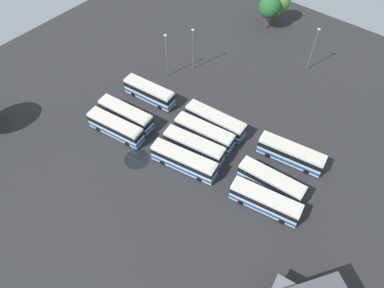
{
  "coord_description": "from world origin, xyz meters",
  "views": [
    {
      "loc": [
        -24.0,
        31.37,
        49.06
      ],
      "look_at": [
        0.5,
        1.31,
        1.56
      ],
      "focal_mm": 33.67,
      "sensor_mm": 36.0,
      "label": 1
    }
  ],
  "objects_px": {
    "bus_row1_slot0": "(215,121)",
    "tree_east_edge": "(280,1)",
    "bus_row0_slot2": "(271,182)",
    "lamp_post_near_entrance": "(193,48)",
    "bus_row1_slot2": "(194,146)",
    "bus_row2_slot3": "(116,127)",
    "bus_row2_slot2": "(126,114)",
    "bus_row2_slot0": "(149,92)",
    "bus_row1_slot1": "(204,133)",
    "bus_row0_slot0": "(291,154)",
    "bus_row1_slot3": "(184,161)",
    "tree_south_edge": "(270,7)",
    "bus_row0_slot3": "(265,201)",
    "lamp_post_far_corner": "(313,48)",
    "lamp_post_by_building": "(167,54)"
  },
  "relations": [
    {
      "from": "lamp_post_near_entrance",
      "to": "bus_row1_slot2",
      "type": "bearing_deg",
      "value": 129.59
    },
    {
      "from": "bus_row0_slot0",
      "to": "bus_row0_slot3",
      "type": "distance_m",
      "value": 10.55
    },
    {
      "from": "lamp_post_near_entrance",
      "to": "bus_row2_slot2",
      "type": "bearing_deg",
      "value": 90.57
    },
    {
      "from": "bus_row0_slot3",
      "to": "lamp_post_near_entrance",
      "type": "distance_m",
      "value": 35.21
    },
    {
      "from": "bus_row1_slot3",
      "to": "bus_row2_slot0",
      "type": "relative_size",
      "value": 1.08
    },
    {
      "from": "bus_row0_slot0",
      "to": "bus_row2_slot3",
      "type": "height_order",
      "value": "same"
    },
    {
      "from": "bus_row1_slot1",
      "to": "bus_row0_slot0",
      "type": "bearing_deg",
      "value": -158.46
    },
    {
      "from": "bus_row1_slot2",
      "to": "bus_row0_slot3",
      "type": "bearing_deg",
      "value": 174.23
    },
    {
      "from": "bus_row0_slot0",
      "to": "bus_row2_slot2",
      "type": "xyz_separation_m",
      "value": [
        27.73,
        10.98,
        -0.0
      ]
    },
    {
      "from": "bus_row0_slot2",
      "to": "bus_row1_slot3",
      "type": "height_order",
      "value": "same"
    },
    {
      "from": "bus_row2_slot0",
      "to": "bus_row2_slot3",
      "type": "xyz_separation_m",
      "value": [
        -1.63,
        10.35,
        0.0
      ]
    },
    {
      "from": "lamp_post_near_entrance",
      "to": "tree_east_edge",
      "type": "distance_m",
      "value": 26.7
    },
    {
      "from": "bus_row0_slot3",
      "to": "bus_row1_slot2",
      "type": "height_order",
      "value": "same"
    },
    {
      "from": "bus_row0_slot0",
      "to": "lamp_post_near_entrance",
      "type": "distance_m",
      "value": 29.41
    },
    {
      "from": "lamp_post_near_entrance",
      "to": "lamp_post_far_corner",
      "type": "relative_size",
      "value": 0.98
    },
    {
      "from": "bus_row1_slot0",
      "to": "bus_row2_slot0",
      "type": "relative_size",
      "value": 1.08
    },
    {
      "from": "lamp_post_by_building",
      "to": "tree_east_edge",
      "type": "distance_m",
      "value": 32.1
    },
    {
      "from": "bus_row2_slot0",
      "to": "bus_row1_slot2",
      "type": "bearing_deg",
      "value": 161.79
    },
    {
      "from": "bus_row1_slot1",
      "to": "lamp_post_near_entrance",
      "type": "xyz_separation_m",
      "value": [
        14.01,
        -14.11,
        3.28
      ]
    },
    {
      "from": "bus_row1_slot1",
      "to": "lamp_post_far_corner",
      "type": "bearing_deg",
      "value": -99.38
    },
    {
      "from": "bus_row0_slot0",
      "to": "lamp_post_near_entrance",
      "type": "relative_size",
      "value": 1.19
    },
    {
      "from": "bus_row0_slot2",
      "to": "tree_east_edge",
      "type": "bearing_deg",
      "value": -60.5
    },
    {
      "from": "bus_row1_slot0",
      "to": "tree_south_edge",
      "type": "xyz_separation_m",
      "value": [
        9.74,
        -33.45,
        3.59
      ]
    },
    {
      "from": "bus_row0_slot0",
      "to": "bus_row1_slot0",
      "type": "height_order",
      "value": "same"
    },
    {
      "from": "bus_row0_slot3",
      "to": "lamp_post_far_corner",
      "type": "xyz_separation_m",
      "value": [
        10.59,
        -34.24,
        3.39
      ]
    },
    {
      "from": "bus_row0_slot3",
      "to": "bus_row1_slot1",
      "type": "xyz_separation_m",
      "value": [
        15.43,
        -4.94,
        0.0
      ]
    },
    {
      "from": "bus_row0_slot2",
      "to": "bus_row1_slot0",
      "type": "bearing_deg",
      "value": -18.36
    },
    {
      "from": "bus_row2_slot2",
      "to": "bus_row1_slot0",
      "type": "bearing_deg",
      "value": -146.81
    },
    {
      "from": "bus_row0_slot2",
      "to": "bus_row2_slot3",
      "type": "bearing_deg",
      "value": 15.34
    },
    {
      "from": "bus_row2_slot2",
      "to": "lamp_post_by_building",
      "type": "height_order",
      "value": "lamp_post_by_building"
    },
    {
      "from": "bus_row0_slot3",
      "to": "bus_row1_slot2",
      "type": "distance_m",
      "value": 15.0
    },
    {
      "from": "bus_row2_slot3",
      "to": "bus_row1_slot0",
      "type": "bearing_deg",
      "value": -136.17
    },
    {
      "from": "bus_row0_slot0",
      "to": "bus_row1_slot1",
      "type": "relative_size",
      "value": 1.02
    },
    {
      "from": "bus_row1_slot2",
      "to": "lamp_post_by_building",
      "type": "xyz_separation_m",
      "value": [
        17.19,
        -12.58,
        3.4
      ]
    },
    {
      "from": "lamp_post_by_building",
      "to": "tree_east_edge",
      "type": "bearing_deg",
      "value": -103.18
    },
    {
      "from": "bus_row2_slot0",
      "to": "bus_row1_slot1",
      "type": "bearing_deg",
      "value": 174.02
    },
    {
      "from": "lamp_post_far_corner",
      "to": "tree_south_edge",
      "type": "height_order",
      "value": "lamp_post_far_corner"
    },
    {
      "from": "bus_row1_slot0",
      "to": "tree_east_edge",
      "type": "height_order",
      "value": "tree_east_edge"
    },
    {
      "from": "bus_row1_slot2",
      "to": "lamp_post_by_building",
      "type": "distance_m",
      "value": 21.57
    },
    {
      "from": "bus_row0_slot2",
      "to": "bus_row2_slot0",
      "type": "height_order",
      "value": "same"
    },
    {
      "from": "bus_row1_slot1",
      "to": "tree_south_edge",
      "type": "height_order",
      "value": "tree_south_edge"
    },
    {
      "from": "bus_row0_slot2",
      "to": "bus_row2_slot0",
      "type": "xyz_separation_m",
      "value": [
        28.84,
        -2.89,
        -0.0
      ]
    },
    {
      "from": "bus_row2_slot0",
      "to": "lamp_post_near_entrance",
      "type": "xyz_separation_m",
      "value": [
        -0.58,
        -12.58,
        3.28
      ]
    },
    {
      "from": "bus_row1_slot0",
      "to": "bus_row0_slot2",
      "type": "bearing_deg",
      "value": 161.64
    },
    {
      "from": "bus_row1_slot0",
      "to": "bus_row1_slot1",
      "type": "relative_size",
      "value": 1.04
    },
    {
      "from": "bus_row2_slot3",
      "to": "lamp_post_near_entrance",
      "type": "height_order",
      "value": "lamp_post_near_entrance"
    },
    {
      "from": "bus_row2_slot3",
      "to": "tree_east_edge",
      "type": "distance_m",
      "value": 49.49
    },
    {
      "from": "bus_row2_slot0",
      "to": "bus_row2_slot3",
      "type": "relative_size",
      "value": 0.98
    },
    {
      "from": "tree_south_edge",
      "to": "bus_row1_slot3",
      "type": "bearing_deg",
      "value": 104.2
    },
    {
      "from": "bus_row0_slot2",
      "to": "tree_south_edge",
      "type": "xyz_separation_m",
      "value": [
        24.19,
        -38.25,
        3.59
      ]
    }
  ]
}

